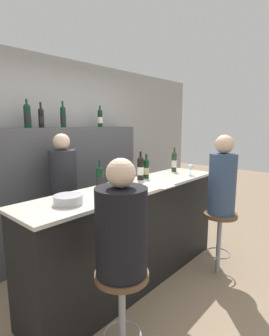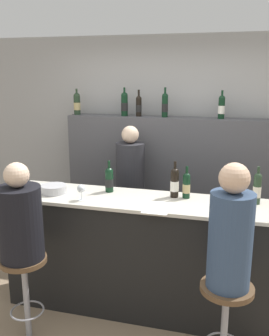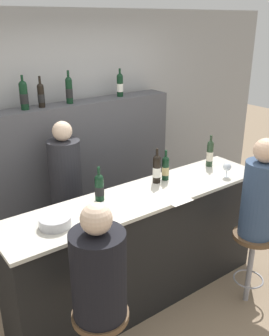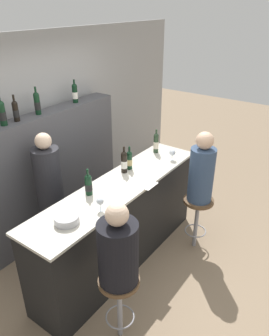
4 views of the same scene
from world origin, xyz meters
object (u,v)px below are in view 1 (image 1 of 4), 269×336
Objects in this scene: wine_bottle_counter_2 at (146,168)px; guest_seated_left at (121,226)px; wine_bottle_counter_0 at (100,178)px; wine_bottle_backbar_4 at (100,118)px; bartender at (65,207)px; wine_bottle_backbar_3 at (63,117)px; bar_stool_left at (122,293)px; wine_bottle_counter_3 at (174,161)px; bar_stool_right at (220,227)px; wine_glass_1 at (191,168)px; wine_bottle_backbar_2 at (41,118)px; guest_seated_right at (222,179)px; metal_bowl at (68,200)px; wine_glass_0 at (109,187)px; wine_bottle_backbar_1 at (27,116)px; wine_bottle_counter_1 at (140,168)px.

wine_bottle_counter_2 is 1.43m from guest_seated_left.
wine_bottle_backbar_4 reaches higher than wine_bottle_counter_0.
guest_seated_left is 1.55m from bartender.
bar_stool_left is at bearing -113.50° from wine_bottle_backbar_3.
bar_stool_left is at bearing -156.92° from wine_bottle_counter_3.
bar_stool_right is (-0.20, -0.76, -0.66)m from wine_bottle_counter_3.
wine_bottle_counter_0 reaches higher than wine_glass_1.
wine_bottle_counter_2 is 1.41m from wine_bottle_backbar_2.
guest_seated_right is 1.84m from bartender.
wine_bottle_backbar_3 is (-0.40, 1.07, 0.61)m from wine_bottle_counter_2.
guest_seated_left reaches higher than metal_bowl.
wine_bottle_backbar_1 is at bearing 90.21° from wine_glass_0.
wine_bottle_backbar_1 reaches higher than bar_stool_right.
wine_bottle_backbar_2 is 2.26m from bar_stool_left.
bar_stool_left is at bearing -89.63° from metal_bowl.
wine_glass_0 is (-0.88, -0.29, -0.02)m from wine_bottle_counter_2.
wine_bottle_counter_1 is 0.45× the size of bar_stool_left.
metal_bowl is at bearing 159.63° from guest_seated_right.
wine_bottle_counter_0 is 1.27m from wine_bottle_backbar_3.
wine_bottle_counter_3 reaches higher than wine_bottle_counter_0.
wine_bottle_counter_2 is 1.25m from wine_bottle_backbar_4.
wine_bottle_backbar_2 is at bearing 123.51° from wine_bottle_counter_2.
wine_bottle_counter_3 is 2.29× the size of wine_glass_0.
wine_bottle_backbar_3 is (-0.30, 1.07, 0.59)m from wine_bottle_counter_1.
bartender reaches higher than metal_bowl.
wine_bottle_counter_0 is 1.31m from wine_bottle_counter_3.
wine_bottle_backbar_3 is at bearing 113.49° from guest_seated_right.
wine_bottle_backbar_2 reaches higher than bar_stool_right.
bar_stool_right is 1.81m from bartender.
bartender is (-1.22, 0.96, -0.43)m from wine_glass_1.
wine_bottle_backbar_1 is 0.42× the size of guest_seated_left.
bar_stool_left is 0.82× the size of guest_seated_right.
wine_bottle_counter_2 is at bearing 150.38° from wine_glass_1.
wine_bottle_backbar_4 is at bearing 50.99° from wine_glass_0.
wine_bottle_counter_0 is 2.09× the size of wine_glass_0.
wine_bottle_backbar_4 reaches higher than metal_bowl.
metal_bowl is 0.30× the size of guest_seated_left.
bar_stool_left is at bearing 0.00° from guest_seated_left.
wine_bottle_backbar_3 is 0.63m from wine_bottle_backbar_4.
wine_bottle_counter_0 is 0.61m from wine_bottle_counter_1.
wine_bottle_backbar_2 reaches higher than wine_bottle_counter_2.
wine_bottle_counter_0 is 0.91× the size of wine_bottle_counter_3.
wine_bottle_backbar_3 is 2.14m from guest_seated_left.
metal_bowl is 1.04m from bartender.
bar_stool_right is at bearing -34.43° from wine_bottle_counter_0.
wine_bottle_counter_0 is 1.55m from wine_bottle_backbar_4.
wine_bottle_backbar_4 is 0.43× the size of bar_stool_left.
guest_seated_right is (-0.20, -0.76, -0.11)m from wine_bottle_counter_3.
guest_seated_left is 0.49× the size of bartender.
bar_stool_right is 0.55m from guest_seated_right.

